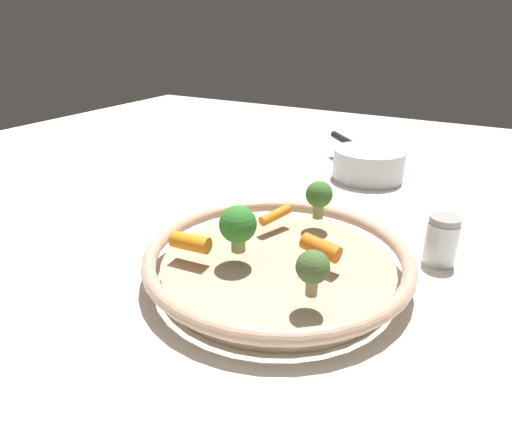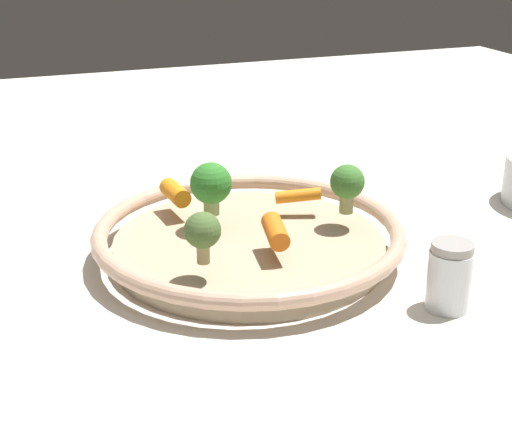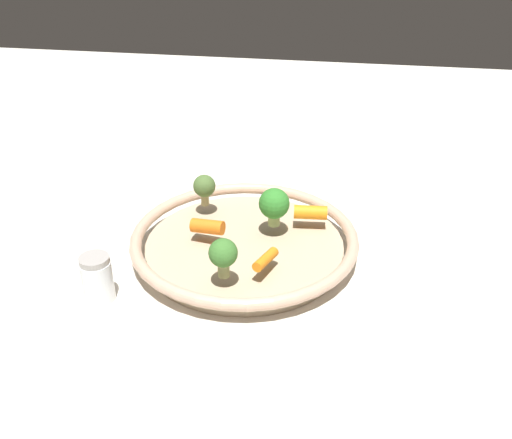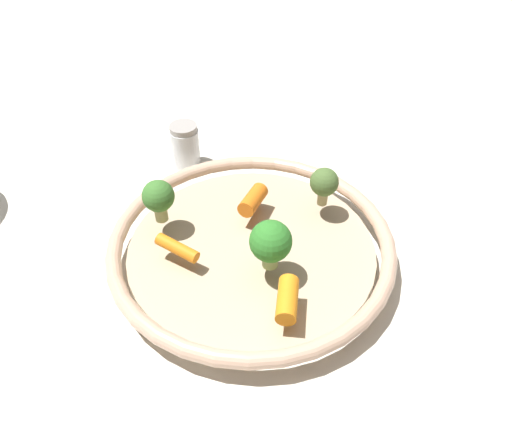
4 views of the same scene
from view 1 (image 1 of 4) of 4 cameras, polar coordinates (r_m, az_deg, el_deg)
ground_plane at (r=0.60m, az=2.73°, el=-7.17°), size 2.23×2.23×0.00m
serving_bowl at (r=0.59m, az=2.77°, el=-5.36°), size 0.35×0.35×0.04m
baby_carrot_center at (r=0.66m, az=2.50°, el=0.58°), size 0.06×0.03×0.02m
baby_carrot_near_rim at (r=0.56m, az=8.30°, el=-3.60°), size 0.03×0.06×0.03m
baby_carrot_right at (r=0.58m, az=-8.40°, el=-2.91°), size 0.03×0.05×0.02m
broccoli_floret_mid at (r=0.66m, az=8.09°, el=3.05°), size 0.04×0.04×0.06m
broccoli_floret_edge at (r=0.56m, az=-2.33°, el=-0.75°), size 0.05×0.05×0.06m
broccoli_floret_small at (r=0.47m, az=7.28°, el=-6.22°), size 0.04×0.04×0.05m
salt_shaker at (r=0.66m, az=22.67°, el=-2.49°), size 0.04×0.04×0.07m
saucepan at (r=0.98m, az=14.14°, el=6.94°), size 0.21×0.21×0.06m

